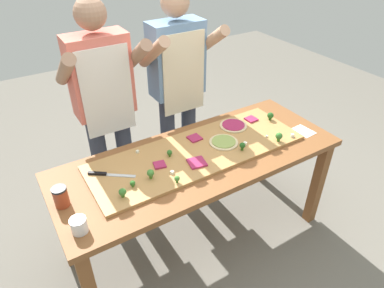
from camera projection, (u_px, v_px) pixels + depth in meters
The scene contains 28 objects.
ground_plane at pixel (198, 238), 2.63m from camera, with size 8.00×8.00×0.00m, color #6B665B.
prep_table at pixel (199, 168), 2.25m from camera, with size 1.87×0.73×0.78m.
cutting_board at pixel (198, 152), 2.21m from camera, with size 1.42×0.48×0.02m, color #B27F47.
chefs_knife at pixel (105, 174), 2.00m from camera, with size 0.24×0.19×0.02m.
pizza_whole_beet_magenta at pixel (233, 125), 2.45m from camera, with size 0.20×0.20×0.02m.
pizza_whole_pesto_green at pixel (224, 142), 2.28m from camera, with size 0.19×0.19×0.02m.
pizza_slice_far_right at pixel (197, 162), 2.09m from camera, with size 0.10×0.10×0.01m, color #9E234C.
pizza_slice_near_right at pixel (160, 165), 2.07m from camera, with size 0.07×0.07×0.01m, color #9E234C.
pizza_slice_center at pixel (195, 138), 2.32m from camera, with size 0.08×0.08×0.01m, color #9E234C.
pizza_slice_near_left at pixel (251, 119), 2.53m from camera, with size 0.08×0.08×0.01m, color #9E234C.
broccoli_floret_center_right at pixel (151, 173), 1.96m from camera, with size 0.04×0.04×0.06m.
broccoli_floret_front_right at pixel (177, 179), 1.93m from camera, with size 0.03×0.03×0.05m.
broccoli_floret_front_left at pixel (279, 136), 2.28m from camera, with size 0.05×0.05×0.06m.
broccoli_floret_back_left at pixel (122, 192), 1.83m from camera, with size 0.04×0.04×0.05m.
broccoli_floret_back_mid at pixel (270, 116), 2.51m from camera, with size 0.05×0.05×0.06m.
broccoli_floret_center_left at pixel (133, 183), 1.91m from camera, with size 0.03×0.03×0.04m.
broccoli_floret_front_mid at pixel (170, 153), 2.14m from camera, with size 0.03×0.03×0.05m.
broccoli_floret_back_right at pixel (242, 146), 2.20m from camera, with size 0.04×0.04×0.05m.
cheese_crumble_a at pixel (267, 136), 2.34m from camera, with size 0.01×0.01×0.01m, color silver.
cheese_crumble_b at pixel (137, 152), 2.18m from camera, with size 0.02×0.02×0.02m, color silver.
cheese_crumble_c at pixel (172, 172), 2.01m from camera, with size 0.02×0.02×0.02m, color white.
cheese_crumble_d at pixel (292, 135), 2.34m from camera, with size 0.02×0.02×0.02m, color silver.
cheese_crumble_e at pixel (245, 144), 2.25m from camera, with size 0.02×0.02×0.02m, color silver.
flour_cup at pixel (79, 226), 1.66m from camera, with size 0.08×0.08×0.08m.
sauce_jar at pixel (61, 197), 1.79m from camera, with size 0.08×0.08×0.12m.
recipe_note at pixel (303, 131), 2.44m from camera, with size 0.11×0.15×0.00m, color white.
cook_left at pixel (104, 100), 2.37m from camera, with size 0.54×0.39×1.67m.
cook_right at pixel (178, 82), 2.62m from camera, with size 0.54×0.39×1.67m.
Camera 1 is at (-0.97, -1.48, 2.08)m, focal length 32.10 mm.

